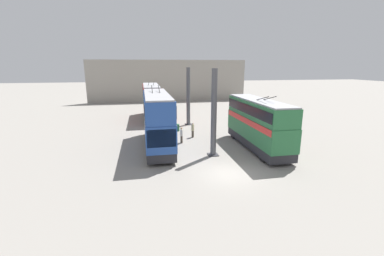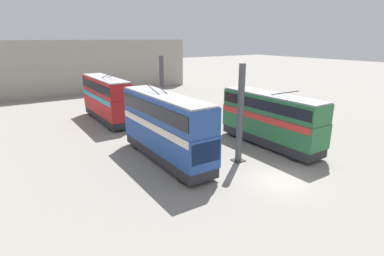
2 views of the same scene
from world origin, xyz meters
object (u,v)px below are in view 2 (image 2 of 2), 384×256
bus_right_mid (106,97)px  person_by_right_row (186,141)px  oil_drum (161,131)px  bus_right_near (166,124)px  person_aisle_midway (189,132)px  bus_left_far (270,117)px

bus_right_mid → person_by_right_row: bearing=-169.3°
bus_right_mid → oil_drum: bearing=-161.5°
bus_right_near → person_aisle_midway: 5.54m
bus_right_near → bus_right_mid: size_ratio=1.03×
person_aisle_midway → oil_drum: (3.23, 1.35, -0.47)m
bus_right_near → oil_drum: (6.19, -2.80, -2.65)m
person_aisle_midway → bus_left_far: bearing=162.8°
oil_drum → person_by_right_row: bearing=177.3°
bus_right_mid → oil_drum: bus_right_mid is taller
oil_drum → bus_right_mid: bearing=18.5°
person_aisle_midway → person_by_right_row: bearing=76.4°
person_by_right_row → bus_left_far: bearing=-6.8°
bus_right_mid → person_aisle_midway: size_ratio=6.25×
bus_left_far → person_by_right_row: bearing=65.9°
bus_left_far → oil_drum: size_ratio=12.03×
bus_right_near → person_aisle_midway: bus_right_near is taller
person_by_right_row → oil_drum: 5.20m
person_by_right_row → person_aisle_midway: person_by_right_row is taller
bus_right_mid → person_aisle_midway: (-11.59, -4.14, -2.06)m
bus_right_mid → person_aisle_midway: bearing=-160.3°
bus_left_far → oil_drum: bearing=39.3°
person_by_right_row → oil_drum: bearing=104.6°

